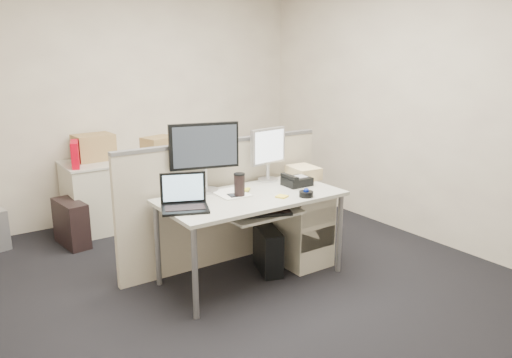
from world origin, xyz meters
TOP-DOWN VIEW (x-y plane):
  - floor at (0.00, 0.00)m, footprint 4.00×4.50m
  - wall_back at (0.00, 2.25)m, footprint 4.00×0.02m
  - wall_right at (2.00, 0.00)m, footprint 0.02×4.50m
  - desk at (0.00, 0.00)m, footprint 1.50×0.75m
  - keyboard_tray at (0.00, -0.18)m, footprint 0.62×0.32m
  - drawer_pedestal at (0.55, 0.05)m, footprint 0.40×0.55m
  - cubicle_partition at (0.00, 0.45)m, footprint 2.00×0.06m
  - back_counter at (0.00, 1.93)m, footprint 2.00×0.60m
  - monitor_main at (-0.25, 0.32)m, footprint 0.62×0.37m
  - monitor_small at (0.40, 0.32)m, footprint 0.41×0.24m
  - laptop at (-0.62, -0.04)m, footprint 0.42×0.37m
  - trackball at (0.35, -0.28)m, footprint 0.15×0.15m
  - desk_phone at (0.51, 0.03)m, footprint 0.23×0.19m
  - paper_stack at (-0.12, 0.12)m, footprint 0.25×0.31m
  - sticky_pad at (0.18, -0.18)m, footprint 0.11×0.11m
  - travel_mug at (-0.10, 0.02)m, footprint 0.11×0.11m
  - banana at (0.00, 0.10)m, footprint 0.18×0.11m
  - cellphone at (-0.15, 0.05)m, footprint 0.08×0.12m
  - manila_folders at (0.72, 0.20)m, footprint 0.26×0.31m
  - keyboard at (-0.02, -0.22)m, footprint 0.45×0.30m
  - pc_tower_desk at (0.20, 0.04)m, footprint 0.29×0.44m
  - pc_tower_spare_dark at (-1.05, 1.63)m, footprint 0.25×0.50m
  - cardboard_box_left at (-0.65, 2.05)m, footprint 0.41×0.32m
  - cardboard_box_right at (0.00, 1.81)m, footprint 0.39×0.33m
  - red_binder at (-0.90, 1.83)m, footprint 0.15×0.31m

SIDE VIEW (x-z plane):
  - floor at x=0.00m, z-range -0.01..0.00m
  - pc_tower_desk at x=0.20m, z-range 0.00..0.38m
  - pc_tower_spare_dark at x=-1.05m, z-range 0.00..0.45m
  - drawer_pedestal at x=0.55m, z-range 0.00..0.65m
  - back_counter at x=0.00m, z-range 0.00..0.72m
  - cubicle_partition at x=0.00m, z-range 0.00..1.10m
  - keyboard_tray at x=0.00m, z-range 0.61..0.63m
  - keyboard at x=-0.02m, z-range 0.63..0.65m
  - desk at x=0.00m, z-range 0.30..1.03m
  - sticky_pad at x=0.18m, z-range 0.73..0.74m
  - paper_stack at x=-0.12m, z-range 0.73..0.74m
  - cellphone at x=-0.15m, z-range 0.73..0.75m
  - banana at x=0.00m, z-range 0.73..0.77m
  - trackball at x=0.35m, z-range 0.73..0.77m
  - desk_phone at x=0.51m, z-range 0.73..0.80m
  - manila_folders at x=0.72m, z-range 0.73..0.84m
  - travel_mug at x=-0.10m, z-range 0.73..0.91m
  - cardboard_box_right at x=0.00m, z-range 0.72..0.96m
  - laptop at x=-0.62m, z-range 0.73..0.99m
  - red_binder at x=-0.90m, z-range 0.72..1.00m
  - cardboard_box_left at x=-0.65m, z-range 0.72..1.02m
  - monitor_small at x=0.40m, z-range 0.73..1.20m
  - monitor_main at x=-0.25m, z-range 0.73..1.31m
  - wall_back at x=0.00m, z-range 0.00..2.70m
  - wall_right at x=2.00m, z-range 0.00..2.70m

